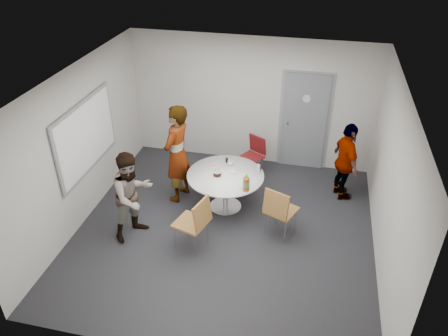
% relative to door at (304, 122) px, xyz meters
% --- Properties ---
extents(floor, '(5.00, 5.00, 0.00)m').
position_rel_door_xyz_m(floor, '(-1.10, -2.48, -1.03)').
color(floor, black).
rests_on(floor, ground).
extents(ceiling, '(5.00, 5.00, 0.00)m').
position_rel_door_xyz_m(ceiling, '(-1.10, -2.48, 1.67)').
color(ceiling, silver).
rests_on(ceiling, wall_back).
extents(wall_back, '(5.00, 0.00, 5.00)m').
position_rel_door_xyz_m(wall_back, '(-1.10, 0.02, 0.32)').
color(wall_back, '#B4B1AB').
rests_on(wall_back, floor).
extents(wall_left, '(0.00, 5.00, 5.00)m').
position_rel_door_xyz_m(wall_left, '(-3.60, -2.48, 0.32)').
color(wall_left, '#B4B1AB').
rests_on(wall_left, floor).
extents(wall_right, '(0.00, 5.00, 5.00)m').
position_rel_door_xyz_m(wall_right, '(1.40, -2.48, 0.32)').
color(wall_right, '#B4B1AB').
rests_on(wall_right, floor).
extents(wall_front, '(5.00, 0.00, 5.00)m').
position_rel_door_xyz_m(wall_front, '(-1.10, -4.98, 0.32)').
color(wall_front, '#B4B1AB').
rests_on(wall_front, floor).
extents(door, '(1.02, 0.17, 2.12)m').
position_rel_door_xyz_m(door, '(0.00, 0.00, 0.00)').
color(door, slate).
rests_on(door, wall_back).
extents(whiteboard, '(0.04, 1.90, 1.25)m').
position_rel_door_xyz_m(whiteboard, '(-3.56, -2.28, 0.42)').
color(whiteboard, gray).
rests_on(whiteboard, wall_left).
extents(table, '(1.38, 1.38, 1.04)m').
position_rel_door_xyz_m(table, '(-1.20, -1.84, -0.40)').
color(table, white).
rests_on(table, floor).
extents(chair_near_left, '(0.62, 0.58, 0.99)m').
position_rel_door_xyz_m(chair_near_left, '(-1.44, -3.04, -0.42)').
color(chair_near_left, brown).
rests_on(chair_near_left, floor).
extents(chair_near_right, '(0.61, 0.63, 0.97)m').
position_rel_door_xyz_m(chair_near_right, '(-0.20, -2.43, -0.43)').
color(chair_near_right, brown).
rests_on(chair_near_right, floor).
extents(chair_far, '(0.57, 0.59, 0.86)m').
position_rel_door_xyz_m(chair_far, '(-0.92, -0.59, -0.50)').
color(chair_far, '#5C1214').
rests_on(chair_far, floor).
extents(person_main, '(0.58, 0.77, 1.89)m').
position_rel_door_xyz_m(person_main, '(-2.16, -1.69, -0.08)').
color(person_main, '#A5C6EA').
rests_on(person_main, floor).
extents(person_left, '(0.90, 0.96, 1.57)m').
position_rel_door_xyz_m(person_left, '(-2.55, -2.88, -0.24)').
color(person_left, white).
rests_on(person_left, floor).
extents(person_right, '(0.68, 0.97, 1.53)m').
position_rel_door_xyz_m(person_right, '(0.85, -0.99, -0.26)').
color(person_right, black).
rests_on(person_right, floor).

